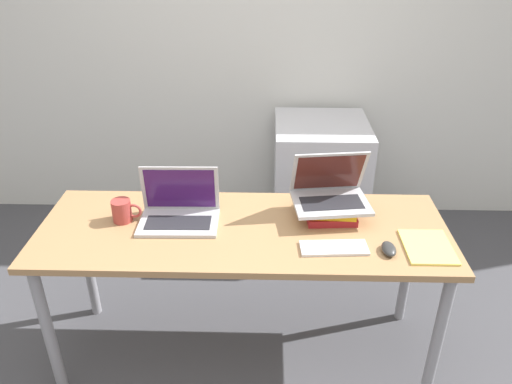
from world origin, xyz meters
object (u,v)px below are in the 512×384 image
mini_fridge (319,182)px  laptop_on_books (330,192)px  book_stack (330,209)px  wireless_keyboard (334,248)px  mouse (389,249)px  laptop_left (179,211)px  mug (123,211)px  notepad (428,247)px

mini_fridge → laptop_on_books: bearing=-93.4°
book_stack → wireless_keyboard: size_ratio=0.82×
wireless_keyboard → mouse: bearing=-3.9°
laptop_left → mug: size_ratio=2.65×
mouse → notepad: (0.17, 0.03, -0.01)m
laptop_on_books → laptop_left: bearing=-174.2°
book_stack → mini_fridge: 1.03m
wireless_keyboard → mini_fridge: bearing=87.2°
book_stack → mini_fridge: size_ratio=0.28×
laptop_left → book_stack: bearing=4.7°
book_stack → laptop_left: bearing=-175.3°
laptop_left → book_stack: (0.68, 0.06, -0.01)m
wireless_keyboard → mini_fridge: 1.27m
book_stack → mini_fridge: mini_fridge is taller
laptop_on_books → notepad: 0.47m
book_stack → mouse: (0.21, -0.28, -0.02)m
laptop_left → mini_fridge: size_ratio=0.43×
laptop_on_books → mini_fridge: size_ratio=0.44×
wireless_keyboard → mug: (-0.92, 0.20, 0.04)m
laptop_on_books → mini_fridge: laptop_on_books is taller
book_stack → mini_fridge: (0.05, 0.96, -0.36)m
book_stack → laptop_on_books: bearing=109.0°
laptop_on_books → wireless_keyboard: size_ratio=1.28×
laptop_on_books → mug: bearing=-175.2°
laptop_left → wireless_keyboard: laptop_left is taller
mouse → mug: mug is taller
laptop_on_books → notepad: laptop_on_books is taller
book_stack → mouse: 0.35m
mini_fridge → book_stack: bearing=-93.1°
book_stack → mug: bearing=-176.0°
laptop_left → notepad: (1.05, -0.19, -0.04)m
laptop_left → notepad: bearing=-10.0°
mouse → mug: bearing=169.5°
notepad → mug: bearing=172.3°
laptop_left → wireless_keyboard: 0.70m
mouse → mini_fridge: 1.29m
wireless_keyboard → laptop_on_books: bearing=89.1°
laptop_on_books → notepad: bearing=-33.6°
mug → wireless_keyboard: bearing=-12.1°
laptop_left → mug: laptop_left is taller
laptop_on_books → mouse: laptop_on_books is taller
laptop_left → laptop_on_books: laptop_on_books is taller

